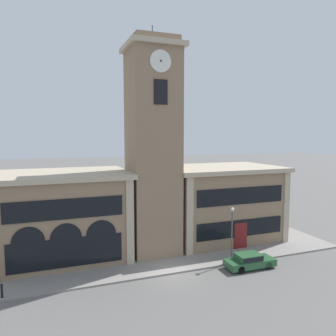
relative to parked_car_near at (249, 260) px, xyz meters
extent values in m
plane|color=#605E5B|center=(-6.77, 1.11, -0.69)|extent=(300.00, 300.00, 0.00)
cube|color=gray|center=(-6.77, 7.94, -0.62)|extent=(37.52, 13.66, 0.15)
cube|color=#897056|center=(-6.77, 6.66, 9.21)|extent=(4.58, 4.58, 19.79)
cube|color=tan|center=(-6.77, 6.66, 19.33)|extent=(5.28, 5.28, 0.45)
cube|color=#897056|center=(-6.77, 6.66, 19.85)|extent=(4.21, 4.21, 0.60)
cylinder|color=#4C4C51|center=(-6.77, 6.66, 20.75)|extent=(0.10, 0.10, 1.20)
cylinder|color=silver|center=(-6.77, 4.32, 17.61)|extent=(1.98, 0.10, 1.98)
cylinder|color=black|center=(-6.77, 4.25, 17.61)|extent=(0.16, 0.04, 0.16)
cylinder|color=silver|center=(-4.44, 6.66, 17.61)|extent=(0.10, 1.98, 1.98)
cylinder|color=black|center=(-4.37, 6.66, 17.61)|extent=(0.04, 0.16, 0.16)
cube|color=black|center=(-6.77, 4.33, 14.92)|extent=(1.28, 0.10, 2.20)
cube|color=#897056|center=(-15.23, 8.57, 3.23)|extent=(11.74, 8.40, 7.84)
cube|color=tan|center=(-15.23, 8.57, 7.37)|extent=(12.44, 9.10, 0.45)
cube|color=tan|center=(-9.71, 4.31, 3.23)|extent=(0.70, 0.16, 7.84)
cube|color=black|center=(-15.23, 4.33, 4.95)|extent=(9.63, 0.10, 1.72)
cube|color=black|center=(-15.23, 4.33, 1.19)|extent=(9.39, 0.10, 2.51)
cylinder|color=black|center=(-18.17, 4.32, 2.44)|extent=(2.58, 0.06, 2.58)
cylinder|color=black|center=(-15.23, 4.32, 2.44)|extent=(2.58, 0.06, 2.58)
cylinder|color=black|center=(-12.30, 4.32, 2.44)|extent=(2.58, 0.06, 2.58)
cube|color=#897056|center=(1.90, 8.57, 3.21)|extent=(12.17, 8.40, 7.80)
cube|color=tan|center=(1.90, 8.57, 7.34)|extent=(12.87, 9.10, 0.45)
cube|color=tan|center=(-3.84, 4.31, 3.21)|extent=(0.70, 0.16, 7.80)
cube|color=tan|center=(7.64, 4.31, 3.21)|extent=(0.70, 0.16, 7.80)
cube|color=black|center=(1.90, 4.33, 4.93)|extent=(9.98, 0.10, 1.72)
cube|color=maroon|center=(1.90, 4.32, 0.71)|extent=(1.50, 0.12, 2.81)
cube|color=black|center=(1.90, 4.33, 1.56)|extent=(9.98, 0.10, 1.75)
cube|color=#285633|center=(0.07, 0.00, -0.20)|extent=(4.50, 1.90, 0.61)
cube|color=#285633|center=(-0.11, 0.00, 0.36)|extent=(2.18, 1.67, 0.52)
cube|color=black|center=(-0.11, 0.00, 0.36)|extent=(2.09, 1.70, 0.39)
cylinder|color=black|center=(1.47, 0.76, -0.36)|extent=(0.67, 0.23, 0.67)
cylinder|color=black|center=(1.43, -0.82, -0.36)|extent=(0.67, 0.23, 0.67)
cylinder|color=black|center=(-1.30, 0.82, -0.36)|extent=(0.67, 0.23, 0.67)
cylinder|color=black|center=(-1.33, -0.76, -0.36)|extent=(0.67, 0.23, 0.67)
cylinder|color=#4C4C51|center=(-0.86, 1.55, 1.81)|extent=(0.12, 0.12, 4.71)
sphere|color=silver|center=(-0.86, 1.55, 4.35)|extent=(0.36, 0.36, 0.36)
cylinder|color=black|center=(-19.90, 1.51, -0.09)|extent=(0.18, 0.18, 0.90)
sphere|color=black|center=(-19.90, 1.51, 0.44)|extent=(0.16, 0.16, 0.16)
camera|label=1|loc=(-16.66, -23.71, 11.11)|focal=35.00mm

